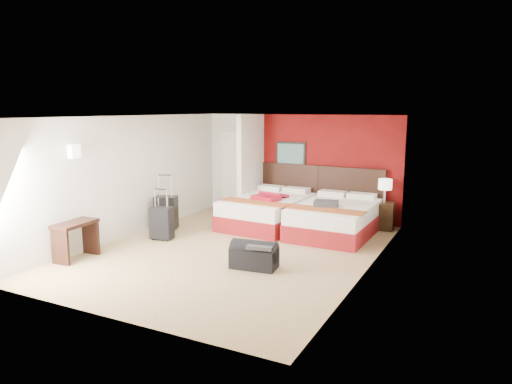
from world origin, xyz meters
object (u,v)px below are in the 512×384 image
Objects in this scene: desk at (76,241)px; nightstand at (384,216)px; suitcase_charcoal at (162,224)px; bed_right at (335,219)px; table_lamp at (385,191)px; bed_left at (268,212)px; duffel_bag at (254,257)px; red_suitcase_open at (270,196)px; suitcase_navy at (164,224)px; suitcase_black at (166,213)px.

nightstand is at bearing 41.96° from desk.
bed_right is at bearing 23.13° from suitcase_charcoal.
bed_right is 1.36m from table_lamp.
bed_right is at bearing 41.43° from desk.
bed_left reaches higher than bed_right.
suitcase_charcoal is (-3.86, -2.89, -0.54)m from table_lamp.
desk is at bearing -168.54° from duffel_bag.
red_suitcase_open is 2.48m from suitcase_charcoal.
nightstand reaches higher than duffel_bag.
suitcase_navy is at bearing 75.13° from desk.
bed_left is 4.69× the size of suitcase_navy.
red_suitcase_open reaches higher than suitcase_black.
suitcase_navy is at bearing -76.43° from suitcase_black.
bed_left is 1.00× the size of bed_right.
red_suitcase_open is 2.41m from suitcase_navy.
duffel_bag is (1.03, -2.70, -0.13)m from bed_left.
table_lamp is at bearing 9.33° from suitcase_black.
bed_right is 3.06× the size of suitcase_black.
red_suitcase_open is at bearing 13.55° from suitcase_black.
desk is (-0.38, -2.00, 0.10)m from suitcase_navy.
suitcase_navy is (-1.73, -1.61, -0.47)m from red_suitcase_open.
bed_left is at bearing 103.88° from duffel_bag.
red_suitcase_open is 1.24× the size of suitcase_charcoal.
duffel_bag is at bearing -58.36° from red_suitcase_open.
table_lamp reaches higher than suitcase_navy.
desk is (-3.03, -1.01, 0.14)m from duffel_bag.
red_suitcase_open is (-1.49, -0.05, 0.38)m from bed_right.
bed_right is at bearing 71.18° from duffel_bag.
duffel_bag is (0.93, -2.60, -0.51)m from red_suitcase_open.
table_lamp reaches higher than desk.
table_lamp is (2.42, 0.88, 0.53)m from bed_left.
bed_left is at bearing 147.07° from red_suitcase_open.
nightstand reaches higher than suitcase_navy.
bed_left reaches higher than nightstand.
red_suitcase_open is at bearing 102.68° from duffel_bag.
suitcase_black reaches higher than nightstand.
duffel_bag is (-0.56, -2.65, -0.13)m from bed_right.
bed_left is 2.57m from nightstand.
suitcase_charcoal is 2.57m from duffel_bag.
table_lamp is 0.64× the size of desk.
bed_left is 2.73× the size of red_suitcase_open.
bed_left is at bearing 29.39° from suitcase_navy.
suitcase_black is at bearing -157.39° from nightstand.
suitcase_charcoal is (0.44, -0.72, -0.03)m from suitcase_black.
suitcase_charcoal is at bearing -121.87° from bed_left.
bed_right is 2.72× the size of red_suitcase_open.
suitcase_black is 1.53× the size of suitcase_navy.
table_lamp is 0.73× the size of suitcase_black.
nightstand is at bearing 9.33° from suitcase_black.
bed_right is 3.64× the size of nightstand.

